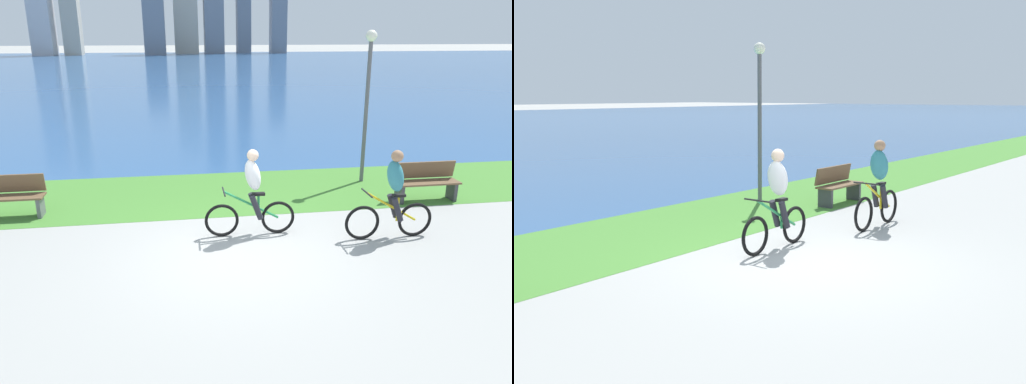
{
  "view_description": "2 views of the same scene",
  "coord_description": "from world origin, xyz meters",
  "views": [
    {
      "loc": [
        -0.86,
        -7.62,
        3.74
      ],
      "look_at": [
        0.49,
        1.04,
        0.82
      ],
      "focal_mm": 33.71,
      "sensor_mm": 36.0,
      "label": 1
    },
    {
      "loc": [
        -7.4,
        -4.96,
        2.57
      ],
      "look_at": [
        0.29,
        0.98,
        0.98
      ],
      "focal_mm": 41.48,
      "sensor_mm": 36.0,
      "label": 2
    }
  ],
  "objects": [
    {
      "name": "lamppost_tall",
      "position": [
        3.76,
        3.97,
        2.5
      ],
      "size": [
        0.28,
        0.28,
        3.8
      ],
      "color": "#595960",
      "rests_on": "ground"
    },
    {
      "name": "bench_near_path",
      "position": [
        4.67,
        2.3,
        0.45
      ],
      "size": [
        1.5,
        0.47,
        0.9
      ],
      "color": "brown",
      "rests_on": "ground"
    },
    {
      "name": "ground_plane",
      "position": [
        0.0,
        0.0,
        0.0
      ],
      "size": [
        300.0,
        300.0,
        0.0
      ],
      "primitive_type": "plane",
      "color": "#9E9E99"
    },
    {
      "name": "cyclist_lead",
      "position": [
        0.39,
        0.9,
        0.84
      ],
      "size": [
        1.75,
        0.52,
        1.7
      ],
      "color": "black",
      "rests_on": "ground"
    },
    {
      "name": "grass_strip_bayside",
      "position": [
        0.0,
        3.59,
        0.0
      ],
      "size": [
        120.0,
        3.4,
        0.01
      ],
      "primitive_type": "cube",
      "color": "#478433",
      "rests_on": "ground"
    },
    {
      "name": "cyclist_trailing",
      "position": [
        2.97,
        0.36,
        0.84
      ],
      "size": [
        1.73,
        0.52,
        1.72
      ],
      "color": "black",
      "rests_on": "ground"
    }
  ]
}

